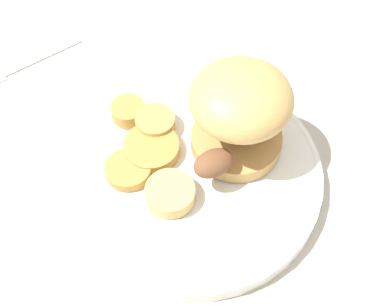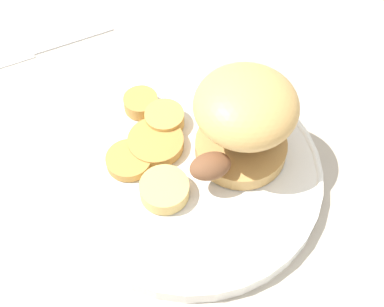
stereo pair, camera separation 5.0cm
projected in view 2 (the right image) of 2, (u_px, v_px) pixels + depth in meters
ground_plane at (192, 179)px, 0.54m from camera, size 4.00×4.00×0.00m
dinner_plate at (192, 173)px, 0.53m from camera, size 0.26×0.26×0.02m
sandwich at (245, 119)px, 0.49m from camera, size 0.10×0.11×0.10m
potato_round_0 at (129, 160)px, 0.52m from camera, size 0.05×0.05×0.01m
potato_round_1 at (156, 142)px, 0.53m from camera, size 0.06×0.06×0.01m
potato_round_2 at (164, 190)px, 0.50m from camera, size 0.05×0.05×0.02m
potato_round_3 at (165, 119)px, 0.55m from camera, size 0.04×0.04×0.02m
potato_round_4 at (141, 103)px, 0.56m from camera, size 0.04×0.04×0.02m
fork at (49, 45)px, 0.64m from camera, size 0.13×0.11×0.00m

